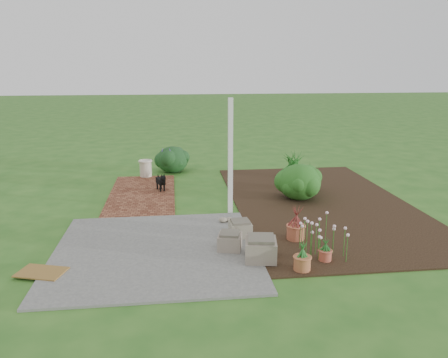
{
  "coord_description": "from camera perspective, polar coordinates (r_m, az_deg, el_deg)",
  "views": [
    {
      "loc": [
        -0.9,
        -8.87,
        3.15
      ],
      "look_at": [
        0.2,
        0.4,
        0.7
      ],
      "focal_mm": 35.0,
      "sensor_mm": 36.0,
      "label": 1
    }
  ],
  "objects": [
    {
      "name": "ground",
      "position": [
        9.46,
        -0.92,
        -4.75
      ],
      "size": [
        80.0,
        80.0,
        0.0
      ],
      "primitive_type": "plane",
      "color": "#2A601E",
      "rests_on": "ground"
    },
    {
      "name": "terracotta_pot_bronze",
      "position": [
        8.21,
        9.35,
        -6.85
      ],
      "size": [
        0.43,
        0.43,
        0.27
      ],
      "primitive_type": "cylinder",
      "rotation": [
        0.0,
        0.0,
        0.37
      ],
      "color": "#B65C3D",
      "rests_on": "garden_bed"
    },
    {
      "name": "concrete_patio",
      "position": [
        7.79,
        -8.87,
        -9.19
      ],
      "size": [
        3.5,
        3.5,
        0.04
      ],
      "primitive_type": "cube",
      "color": "#5A5A58",
      "rests_on": "ground"
    },
    {
      "name": "agapanthus_clump_front",
      "position": [
        12.66,
        8.97,
        2.25
      ],
      "size": [
        1.26,
        1.26,
        0.86
      ],
      "primitive_type": null,
      "rotation": [
        0.0,
        0.0,
        0.4
      ],
      "color": "#0C3D15",
      "rests_on": "garden_bed"
    },
    {
      "name": "pink_flower_patch",
      "position": [
        7.66,
        13.34,
        -7.21
      ],
      "size": [
        1.08,
        1.08,
        0.63
      ],
      "primitive_type": null,
      "rotation": [
        0.0,
        0.0,
        0.09
      ],
      "color": "#113D0F",
      "rests_on": "garden_bed"
    },
    {
      "name": "terracotta_pot_small_right",
      "position": [
        7.06,
        10.18,
        -10.75
      ],
      "size": [
        0.29,
        0.29,
        0.22
      ],
      "primitive_type": "cylinder",
      "rotation": [
        0.0,
        0.0,
        0.11
      ],
      "color": "#AC603A",
      "rests_on": "garden_bed"
    },
    {
      "name": "purple_flowering_bush",
      "position": [
        13.25,
        -6.75,
        2.62
      ],
      "size": [
        1.1,
        1.1,
        0.8
      ],
      "primitive_type": "ellipsoid",
      "rotation": [
        0.0,
        0.0,
        0.18
      ],
      "color": "black",
      "rests_on": "ground"
    },
    {
      "name": "stone_trough_near",
      "position": [
        7.66,
        0.77,
        -8.18
      ],
      "size": [
        0.48,
        0.48,
        0.26
      ],
      "primitive_type": "cube",
      "rotation": [
        0.0,
        0.0,
        -0.26
      ],
      "color": "#796C5C",
      "rests_on": "concrete_patio"
    },
    {
      "name": "veranda_post",
      "position": [
        9.25,
        0.84,
        2.85
      ],
      "size": [
        0.1,
        0.1,
        2.5
      ],
      "primitive_type": "cube",
      "color": "white",
      "rests_on": "ground"
    },
    {
      "name": "black_dog",
      "position": [
        11.19,
        -8.23,
        -0.23
      ],
      "size": [
        0.27,
        0.48,
        0.43
      ],
      "rotation": [
        0.0,
        0.0,
        0.37
      ],
      "color": "black",
      "rests_on": "brick_path"
    },
    {
      "name": "brick_path",
      "position": [
        11.1,
        -10.63,
        -1.93
      ],
      "size": [
        1.6,
        3.5,
        0.04
      ],
      "primitive_type": "cube",
      "color": "#5B2D1C",
      "rests_on": "ground"
    },
    {
      "name": "stone_trough_mid",
      "position": [
        7.28,
        4.82,
        -9.18
      ],
      "size": [
        0.58,
        0.58,
        0.34
      ],
      "primitive_type": "cube",
      "rotation": [
        0.0,
        0.0,
        -0.16
      ],
      "color": "#716753",
      "rests_on": "concrete_patio"
    },
    {
      "name": "coir_doormat",
      "position": [
        7.44,
        -22.74,
        -11.15
      ],
      "size": [
        0.81,
        0.64,
        0.02
      ],
      "primitive_type": "cube",
      "rotation": [
        0.0,
        0.0,
        -0.3
      ],
      "color": "brown",
      "rests_on": "concrete_patio"
    },
    {
      "name": "stone_trough_far",
      "position": [
        8.22,
        2.13,
        -6.56
      ],
      "size": [
        0.41,
        0.41,
        0.26
      ],
      "primitive_type": "cube",
      "rotation": [
        0.0,
        0.0,
        0.06
      ],
      "color": "gray",
      "rests_on": "concrete_patio"
    },
    {
      "name": "garden_bed",
      "position": [
        10.45,
        12.57,
        -3.12
      ],
      "size": [
        4.0,
        7.0,
        0.03
      ],
      "primitive_type": "cube",
      "color": "black",
      "rests_on": "ground"
    },
    {
      "name": "cream_ceramic_urn",
      "position": [
        12.71,
        -10.2,
        1.36
      ],
      "size": [
        0.4,
        0.4,
        0.45
      ],
      "primitive_type": "cylinder",
      "rotation": [
        0.0,
        0.0,
        0.2
      ],
      "color": "beige",
      "rests_on": "brick_path"
    },
    {
      "name": "agapanthus_clump_back",
      "position": [
        11.36,
        11.14,
        0.52
      ],
      "size": [
        1.09,
        1.09,
        0.78
      ],
      "primitive_type": null,
      "rotation": [
        0.0,
        0.0,
        -0.32
      ],
      "color": "#1B3811",
      "rests_on": "garden_bed"
    },
    {
      "name": "evergreen_shrub",
      "position": [
        10.56,
        9.83,
        -0.26
      ],
      "size": [
        1.14,
        1.14,
        0.86
      ],
      "primitive_type": "ellipsoid",
      "rotation": [
        0.0,
        0.0,
        0.13
      ],
      "color": "#18370E",
      "rests_on": "garden_bed"
    },
    {
      "name": "terracotta_pot_small_left",
      "position": [
        7.47,
        13.05,
        -9.64
      ],
      "size": [
        0.28,
        0.28,
        0.18
      ],
      "primitive_type": "cylinder",
      "rotation": [
        0.0,
        0.0,
        0.38
      ],
      "color": "#B0513B",
      "rests_on": "garden_bed"
    }
  ]
}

